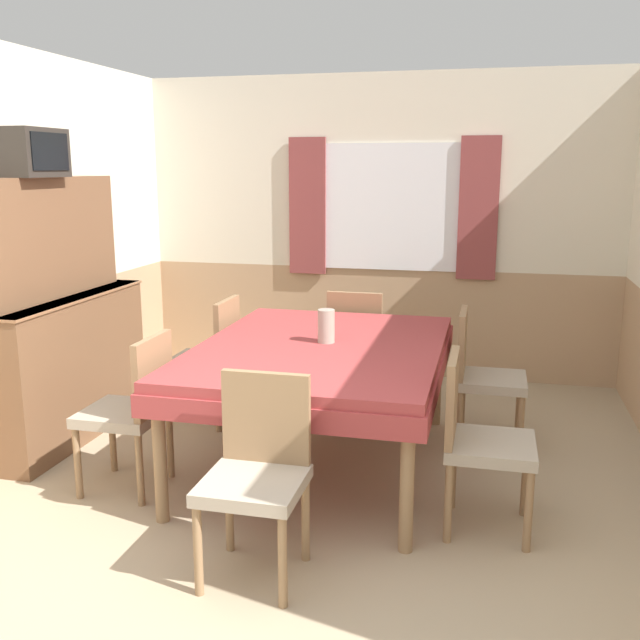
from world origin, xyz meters
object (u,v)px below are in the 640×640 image
at_px(chair_head_near, 258,468).
at_px(tv, 30,153).
at_px(dining_table, 321,360).
at_px(chair_left_near, 133,406).
at_px(chair_left_far, 211,355).
at_px(chair_right_near, 477,435).
at_px(chair_right_far, 482,372).
at_px(sideboard, 58,331).
at_px(vase, 326,326).
at_px(chair_head_window, 357,342).

bearing_deg(chair_head_near, tv, -31.73).
xyz_separation_m(dining_table, chair_left_near, (-0.95, -0.58, -0.18)).
bearing_deg(chair_left_far, chair_right_near, -121.15).
distance_m(chair_right_far, tv, 3.19).
bearing_deg(sideboard, chair_left_far, 29.25).
bearing_deg(chair_left_far, dining_table, -121.15).
height_order(dining_table, chair_right_near, chair_right_near).
bearing_deg(chair_head_near, chair_right_near, -146.24).
bearing_deg(chair_right_far, chair_left_near, -58.85).
bearing_deg(vase, chair_left_far, 151.93).
xyz_separation_m(chair_right_far, chair_head_window, (-0.95, 0.64, 0.00)).
bearing_deg(sideboard, vase, -0.64).
relative_size(chair_head_window, vase, 4.47).
bearing_deg(chair_head_window, chair_head_near, -90.00).
xyz_separation_m(chair_left_far, chair_head_window, (0.95, 0.64, 0.00)).
bearing_deg(tv, chair_right_far, 13.29).
bearing_deg(chair_left_near, chair_right_far, -58.85).
bearing_deg(chair_left_far, chair_left_near, -180.00).
height_order(chair_left_near, vase, vase).
distance_m(chair_head_near, sideboard, 2.26).
xyz_separation_m(chair_head_window, vase, (0.02, -1.16, 0.38)).
relative_size(chair_right_far, chair_left_far, 1.00).
xyz_separation_m(chair_right_far, chair_right_near, (0.00, -1.15, 0.00)).
distance_m(chair_head_near, vase, 1.33).
height_order(chair_right_near, tv, tv).
height_order(dining_table, chair_left_near, chair_left_near).
bearing_deg(vase, chair_left_near, -146.99).
bearing_deg(tv, chair_right_near, -10.08).
bearing_deg(vase, dining_table, -110.27).
xyz_separation_m(chair_head_near, chair_head_window, (-0.00, 2.43, 0.00)).
distance_m(chair_head_near, tv, 2.57).
relative_size(chair_right_far, chair_head_window, 1.00).
distance_m(dining_table, vase, 0.21).
xyz_separation_m(chair_head_near, vase, (0.02, 1.27, 0.38)).
bearing_deg(chair_right_near, dining_table, -121.15).
bearing_deg(chair_left_near, chair_head_window, -28.04).
bearing_deg(sideboard, chair_right_near, -13.16).
height_order(sideboard, vase, sideboard).
distance_m(chair_left_far, chair_head_window, 1.15).
height_order(chair_right_near, sideboard, sideboard).
xyz_separation_m(chair_head_near, chair_left_far, (-0.95, 1.79, 0.00)).
bearing_deg(dining_table, vase, 69.73).
distance_m(chair_left_near, chair_head_near, 1.15).
relative_size(dining_table, chair_left_far, 2.19).
bearing_deg(tv, sideboard, 94.69).
height_order(chair_head_window, vase, vase).
height_order(chair_left_far, vase, vase).
distance_m(chair_right_far, chair_right_near, 1.15).
distance_m(chair_left_far, vase, 1.17).
relative_size(chair_head_near, vase, 4.47).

